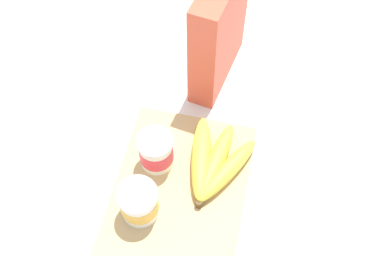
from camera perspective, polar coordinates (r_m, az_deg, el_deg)
name	(u,v)px	position (r m, az deg, el deg)	size (l,w,h in m)	color
ground_plane	(180,192)	(0.92, -1.48, -7.79)	(2.40, 2.40, 0.00)	silver
cutting_board	(180,190)	(0.91, -1.49, -7.60)	(0.34, 0.25, 0.01)	tan
cereal_box	(219,31)	(0.98, 3.29, 11.78)	(0.21, 0.06, 0.26)	#D85138
yogurt_cup_front	(139,203)	(0.86, -6.51, -9.07)	(0.07, 0.07, 0.08)	white
yogurt_cup_back	(156,151)	(0.90, -4.41, -2.87)	(0.07, 0.07, 0.08)	white
banana_bunch	(214,163)	(0.91, 2.66, -4.26)	(0.19, 0.15, 0.04)	yellow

